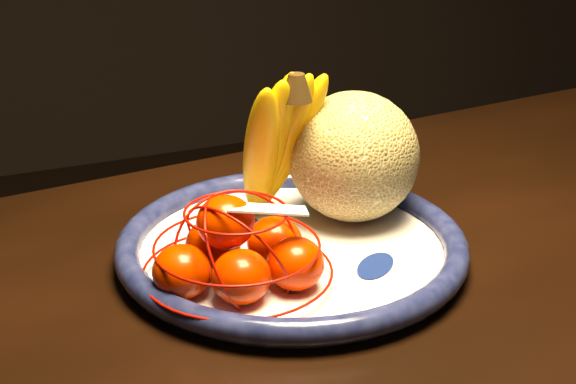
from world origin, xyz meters
name	(u,v)px	position (x,y,z in m)	size (l,w,h in m)	color
dining_table	(543,319)	(0.01, 0.02, 0.63)	(1.48, 0.99, 0.70)	black
fruit_bowl	(292,247)	(-0.23, 0.11, 0.71)	(0.35, 0.35, 0.03)	white
cantaloupe	(354,157)	(-0.14, 0.16, 0.78)	(0.14, 0.14, 0.14)	olive
banana_bunch	(275,140)	(-0.22, 0.18, 0.80)	(0.12, 0.12, 0.18)	#DAA109
mandarin_bag	(238,253)	(-0.30, 0.07, 0.74)	(0.23, 0.23, 0.11)	#E83000
price_tag	(267,209)	(-0.28, 0.05, 0.79)	(0.07, 0.03, 0.00)	white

